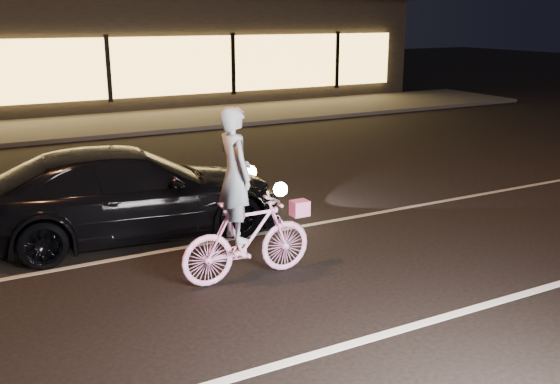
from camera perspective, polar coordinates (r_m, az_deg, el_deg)
ground at (r=8.59m, az=8.95°, el=-6.93°), size 90.00×90.00×0.00m
lane_stripe_near at (r=7.57m, az=15.88°, el=-10.62°), size 60.00×0.12×0.01m
lane_stripe_far at (r=10.14m, az=2.16°, el=-3.12°), size 60.00×0.10×0.01m
sidewalk at (r=20.14m, az=-13.91°, el=6.14°), size 30.00×4.00×0.12m
storefront at (r=25.73m, az=-17.69°, el=12.57°), size 25.40×8.42×4.20m
cyclist at (r=7.91m, az=-3.30°, el=-2.58°), size 1.79×0.62×2.26m
sedan at (r=9.81m, az=-13.62°, el=-0.05°), size 4.83×2.18×1.37m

